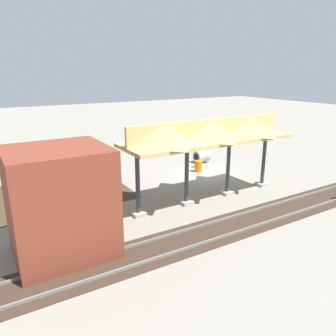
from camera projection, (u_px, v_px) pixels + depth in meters
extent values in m
plane|color=gray|center=(203.00, 174.00, 25.14)|extent=(120.00, 120.00, 0.00)
cube|color=#42301E|center=(54.00, 194.00, 20.93)|extent=(9.17, 7.00, 0.01)
cube|color=#9E998E|center=(262.00, 184.00, 22.47)|extent=(0.70, 0.70, 0.20)
cylinder|color=#2D383D|center=(264.00, 160.00, 21.99)|extent=(0.24, 0.24, 3.60)
cube|color=#9E998E|center=(227.00, 193.00, 20.92)|extent=(0.70, 0.70, 0.20)
cylinder|color=#2D383D|center=(228.00, 167.00, 20.43)|extent=(0.24, 0.24, 3.60)
cube|color=#9E998E|center=(186.00, 202.00, 19.36)|extent=(0.70, 0.70, 0.20)
cylinder|color=#2D383D|center=(187.00, 175.00, 18.88)|extent=(0.24, 0.24, 3.60)
cube|color=#9E998E|center=(139.00, 214.00, 17.81)|extent=(0.70, 0.70, 0.20)
cylinder|color=#2D383D|center=(138.00, 184.00, 17.32)|extent=(0.24, 0.24, 3.60)
cube|color=tan|center=(209.00, 140.00, 19.12)|extent=(10.60, 3.20, 0.20)
cube|color=tan|center=(210.00, 129.00, 18.93)|extent=(10.60, 0.20, 1.10)
pyramid|color=tan|center=(249.00, 124.00, 20.49)|extent=(2.82, 3.20, 1.10)
pyramid|color=tan|center=(210.00, 129.00, 18.93)|extent=(2.82, 3.20, 1.10)
pyramid|color=tan|center=(163.00, 134.00, 17.38)|extent=(2.82, 3.20, 1.10)
cube|color=slate|center=(277.00, 204.00, 19.21)|extent=(60.00, 0.08, 0.15)
cube|color=slate|center=(298.00, 212.00, 18.03)|extent=(60.00, 0.08, 0.15)
cube|color=#38281E|center=(287.00, 209.00, 18.64)|extent=(60.00, 2.58, 0.03)
cylinder|color=gray|center=(207.00, 156.00, 26.12)|extent=(0.06, 0.06, 2.13)
cylinder|color=red|center=(207.00, 145.00, 25.88)|extent=(0.76, 0.08, 0.76)
cube|color=orange|center=(81.00, 179.00, 20.82)|extent=(3.27, 1.48, 0.90)
cube|color=#1E262D|center=(76.00, 162.00, 20.39)|extent=(1.37, 1.24, 1.40)
cube|color=orange|center=(95.00, 166.00, 21.18)|extent=(1.21, 1.16, 0.50)
cylinder|color=black|center=(63.00, 183.00, 20.94)|extent=(1.42, 0.38, 1.40)
cylinder|color=black|center=(70.00, 189.00, 19.81)|extent=(1.42, 0.38, 1.40)
cylinder|color=black|center=(94.00, 181.00, 22.07)|extent=(0.92, 0.35, 0.90)
cylinder|color=black|center=(101.00, 186.00, 21.05)|extent=(0.92, 0.35, 0.90)
cylinder|color=orange|center=(46.00, 167.00, 19.39)|extent=(1.07, 0.24, 1.41)
cylinder|color=orange|center=(31.00, 170.00, 18.94)|extent=(0.89, 0.21, 1.38)
cube|color=#47474C|center=(26.00, 181.00, 18.92)|extent=(0.65, 0.83, 0.40)
cone|color=#42301E|center=(26.00, 195.00, 20.77)|extent=(4.67, 4.67, 1.40)
cylinder|color=#9E9384|center=(202.00, 157.00, 28.04)|extent=(1.12, 1.08, 1.07)
cylinder|color=black|center=(196.00, 157.00, 27.78)|extent=(0.03, 0.69, 0.69)
cube|color=brown|center=(61.00, 202.00, 13.64)|extent=(4.00, 3.69, 4.62)
cylinder|color=orange|center=(198.00, 166.00, 25.45)|extent=(0.56, 0.56, 0.90)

